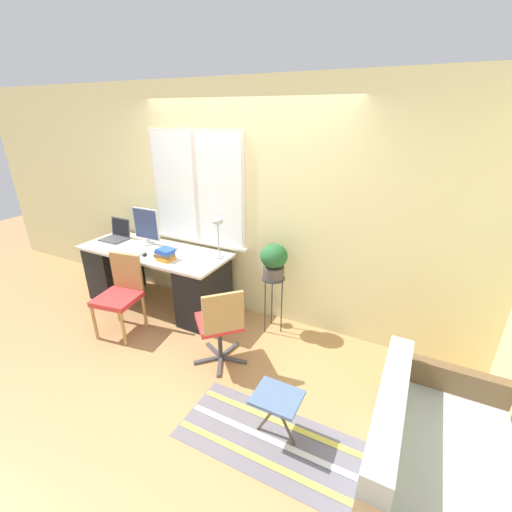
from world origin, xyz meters
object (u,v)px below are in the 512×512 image
at_px(monitor, 146,226).
at_px(couch_loveseat, 430,472).
at_px(office_chair_swivel, 220,323).
at_px(laptop, 116,235).
at_px(desk_lamp, 218,226).
at_px(folding_stool, 277,401).
at_px(keyboard, 132,251).
at_px(mouse, 145,255).
at_px(plant_stand, 273,284).
at_px(potted_plant, 274,260).
at_px(desk_chair_wooden, 120,293).
at_px(book_stack, 165,254).

distance_m(monitor, couch_loveseat, 3.76).
relative_size(monitor, office_chair_swivel, 0.54).
distance_m(laptop, monitor, 0.55).
bearing_deg(desk_lamp, folding_stool, -44.74).
xyz_separation_m(keyboard, office_chair_swivel, (1.54, -0.44, -0.31)).
xyz_separation_m(desk_lamp, couch_loveseat, (2.39, -1.33, -0.88)).
bearing_deg(monitor, mouse, -52.67).
bearing_deg(plant_stand, couch_loveseat, -38.02).
distance_m(monitor, mouse, 0.48).
xyz_separation_m(plant_stand, potted_plant, (0.00, 0.00, 0.30)).
bearing_deg(monitor, desk_lamp, 2.29).
xyz_separation_m(laptop, folding_stool, (2.92, -1.24, -0.46)).
bearing_deg(mouse, desk_chair_wooden, -90.64).
bearing_deg(office_chair_swivel, couch_loveseat, 118.18).
height_order(desk_chair_wooden, potted_plant, potted_plant).
bearing_deg(plant_stand, monitor, -179.31).
distance_m(monitor, book_stack, 0.65).
xyz_separation_m(laptop, plant_stand, (2.29, 0.07, -0.24)).
bearing_deg(couch_loveseat, keyboard, 74.06).
relative_size(laptop, desk_chair_wooden, 0.37).
xyz_separation_m(mouse, office_chair_swivel, (1.31, -0.41, -0.32)).
bearing_deg(mouse, laptop, 159.83).
bearing_deg(monitor, book_stack, -28.91).
bearing_deg(couch_loveseat, desk_chair_wooden, 80.61).
bearing_deg(laptop, desk_lamp, 3.37).
height_order(couch_loveseat, plant_stand, couch_loveseat).
distance_m(monitor, potted_plant, 1.78).
xyz_separation_m(desk_lamp, desk_chair_wooden, (-0.81, -0.80, -0.67)).
bearing_deg(laptop, desk_chair_wooden, -42.89).
relative_size(couch_loveseat, folding_stool, 3.31).
relative_size(mouse, book_stack, 0.29).
distance_m(mouse, desk_chair_wooden, 0.52).
height_order(monitor, mouse, monitor).
bearing_deg(book_stack, office_chair_swivel, -23.50).
relative_size(desk_lamp, couch_loveseat, 0.35).
height_order(monitor, potted_plant, monitor).
xyz_separation_m(monitor, potted_plant, (1.78, 0.02, -0.13)).
xyz_separation_m(laptop, monitor, (0.51, 0.05, 0.19)).
bearing_deg(couch_loveseat, book_stack, 71.25).
bearing_deg(desk_lamp, couch_loveseat, -29.11).
bearing_deg(laptop, book_stack, -13.36).
bearing_deg(book_stack, potted_plant, 14.77).
height_order(book_stack, plant_stand, book_stack).
bearing_deg(book_stack, mouse, -174.25).
bearing_deg(plant_stand, keyboard, -169.28).
bearing_deg(keyboard, couch_loveseat, -15.94).
bearing_deg(folding_stool, keyboard, 157.66).
height_order(desk_lamp, office_chair_swivel, desk_lamp).
distance_m(desk_lamp, potted_plant, 0.76).
height_order(office_chair_swivel, plant_stand, office_chair_swivel).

